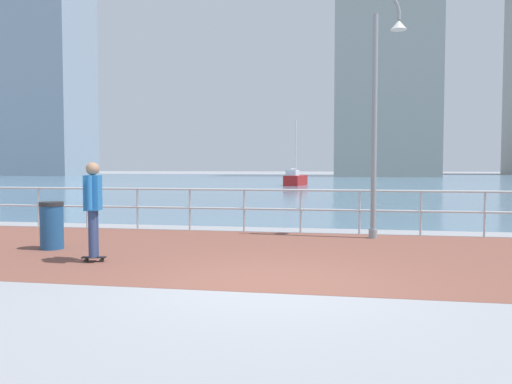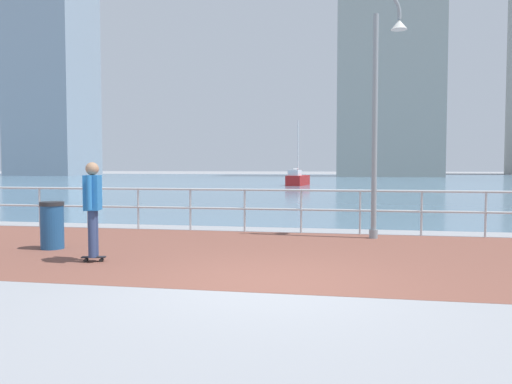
{
  "view_description": "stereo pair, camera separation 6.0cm",
  "coord_description": "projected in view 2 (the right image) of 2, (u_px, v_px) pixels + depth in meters",
  "views": [
    {
      "loc": [
        1.02,
        -6.78,
        1.62
      ],
      "look_at": [
        -0.73,
        3.19,
        1.1
      ],
      "focal_mm": 35.12,
      "sensor_mm": 36.0,
      "label": 1
    },
    {
      "loc": [
        1.08,
        -6.77,
        1.62
      ],
      "look_at": [
        -0.73,
        3.19,
        1.1
      ],
      "focal_mm": 35.12,
      "sensor_mm": 36.0,
      "label": 2
    }
  ],
  "objects": [
    {
      "name": "harbor_water",
      "position": [
        337.0,
        181.0,
        56.37
      ],
      "size": [
        180.0,
        88.0,
        0.0
      ],
      "primitive_type": "cube",
      "color": "slate",
      "rests_on": "ground"
    },
    {
      "name": "brick_paving",
      "position": [
        287.0,
        254.0,
        9.28
      ],
      "size": [
        28.0,
        5.85,
        0.01
      ],
      "primitive_type": "cube",
      "color": "brown",
      "rests_on": "ground"
    },
    {
      "name": "tower_brick",
      "position": [
        387.0,
        61.0,
        81.56
      ],
      "size": [
        15.88,
        15.69,
        39.1
      ],
      "color": "#939993",
      "rests_on": "ground"
    },
    {
      "name": "waterfront_railing",
      "position": [
        301.0,
        203.0,
        12.11
      ],
      "size": [
        25.25,
        0.06,
        1.07
      ],
      "color": "#B2BCC1",
      "rests_on": "ground"
    },
    {
      "name": "sailboat_ivory",
      "position": [
        298.0,
        179.0,
        42.58
      ],
      "size": [
        1.75,
        4.09,
        5.56
      ],
      "color": "#B21E1E",
      "rests_on": "ground"
    },
    {
      "name": "ground",
      "position": [
        335.0,
        184.0,
        46.23
      ],
      "size": [
        220.0,
        220.0,
        0.0
      ],
      "primitive_type": "plane",
      "color": "gray"
    },
    {
      "name": "lamppost",
      "position": [
        382.0,
        101.0,
        11.13
      ],
      "size": [
        0.79,
        0.45,
        5.57
      ],
      "color": "gray",
      "rests_on": "ground"
    },
    {
      "name": "trash_bin",
      "position": [
        52.0,
        225.0,
        9.8
      ],
      "size": [
        0.46,
        0.46,
        0.93
      ],
      "color": "navy",
      "rests_on": "ground"
    },
    {
      "name": "skateboarder",
      "position": [
        93.0,
        202.0,
        8.44
      ],
      "size": [
        0.41,
        0.56,
        1.69
      ],
      "color": "black",
      "rests_on": "ground"
    },
    {
      "name": "tower_slate",
      "position": [
        52.0,
        49.0,
        89.48
      ],
      "size": [
        12.45,
        12.08,
        46.74
      ],
      "color": "#8493A3",
      "rests_on": "ground"
    }
  ]
}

